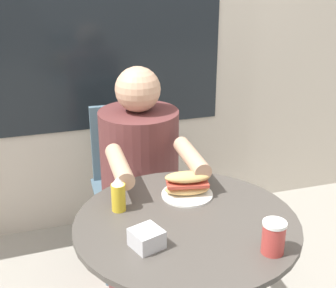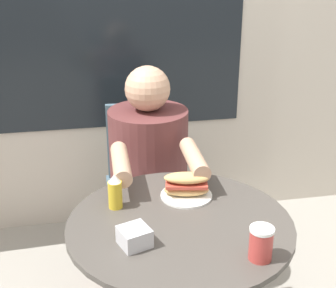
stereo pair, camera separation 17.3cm
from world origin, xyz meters
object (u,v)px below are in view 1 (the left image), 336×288
at_px(diner_chair, 127,171).
at_px(cafe_table, 186,268).
at_px(sandwich_on_plate, 187,186).
at_px(drink_cup, 273,237).
at_px(seated_diner, 142,206).
at_px(condiment_bottle, 118,194).

bearing_deg(diner_chair, cafe_table, 92.61).
distance_m(sandwich_on_plate, drink_cup, 0.44).
xyz_separation_m(cafe_table, drink_cup, (0.19, -0.25, 0.25)).
bearing_deg(seated_diner, condiment_bottle, 68.48).
bearing_deg(condiment_bottle, cafe_table, -33.77).
xyz_separation_m(drink_cup, condiment_bottle, (-0.40, 0.39, 0.01)).
xyz_separation_m(cafe_table, diner_chair, (-0.01, 0.93, -0.04)).
distance_m(cafe_table, sandwich_on_plate, 0.30).
height_order(cafe_table, condiment_bottle, condiment_bottle).
height_order(seated_diner, drink_cup, seated_diner).
relative_size(diner_chair, drink_cup, 8.11).
xyz_separation_m(seated_diner, condiment_bottle, (-0.19, -0.45, 0.32)).
bearing_deg(cafe_table, sandwich_on_plate, 70.16).
bearing_deg(drink_cup, condiment_bottle, 135.72).
bearing_deg(diner_chair, condiment_bottle, 77.99).
xyz_separation_m(seated_diner, drink_cup, (0.21, -0.84, 0.31)).
distance_m(diner_chair, condiment_bottle, 0.87).
distance_m(diner_chair, drink_cup, 1.24).
relative_size(cafe_table, seated_diner, 0.67).
relative_size(drink_cup, condiment_bottle, 0.82).
height_order(diner_chair, seated_diner, seated_diner).
bearing_deg(diner_chair, drink_cup, 101.65).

